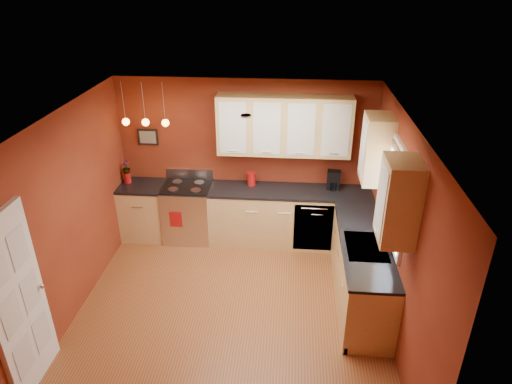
# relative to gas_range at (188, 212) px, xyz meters

# --- Properties ---
(floor) EXTENTS (4.20, 4.20, 0.00)m
(floor) POSITION_rel_gas_range_xyz_m (0.92, -1.80, -0.48)
(floor) COLOR #94542B
(floor) RESTS_ON ground
(ceiling) EXTENTS (4.00, 4.20, 0.02)m
(ceiling) POSITION_rel_gas_range_xyz_m (0.92, -1.80, 2.12)
(ceiling) COLOR silver
(ceiling) RESTS_ON wall_back
(wall_back) EXTENTS (4.00, 0.02, 2.60)m
(wall_back) POSITION_rel_gas_range_xyz_m (0.92, 0.30, 0.82)
(wall_back) COLOR maroon
(wall_back) RESTS_ON floor
(wall_front) EXTENTS (4.00, 0.02, 2.60)m
(wall_front) POSITION_rel_gas_range_xyz_m (0.92, -3.90, 0.82)
(wall_front) COLOR maroon
(wall_front) RESTS_ON floor
(wall_left) EXTENTS (0.02, 4.20, 2.60)m
(wall_left) POSITION_rel_gas_range_xyz_m (-1.08, -1.80, 0.82)
(wall_left) COLOR maroon
(wall_left) RESTS_ON floor
(wall_right) EXTENTS (0.02, 4.20, 2.60)m
(wall_right) POSITION_rel_gas_range_xyz_m (2.92, -1.80, 0.82)
(wall_right) COLOR maroon
(wall_right) RESTS_ON floor
(base_cabinets_back_left) EXTENTS (0.70, 0.60, 0.90)m
(base_cabinets_back_left) POSITION_rel_gas_range_xyz_m (-0.73, -0.00, -0.03)
(base_cabinets_back_left) COLOR tan
(base_cabinets_back_left) RESTS_ON floor
(base_cabinets_back_right) EXTENTS (2.54, 0.60, 0.90)m
(base_cabinets_back_right) POSITION_rel_gas_range_xyz_m (1.65, -0.00, -0.03)
(base_cabinets_back_right) COLOR tan
(base_cabinets_back_right) RESTS_ON floor
(base_cabinets_right) EXTENTS (0.60, 2.10, 0.90)m
(base_cabinets_right) POSITION_rel_gas_range_xyz_m (2.62, -1.35, -0.03)
(base_cabinets_right) COLOR tan
(base_cabinets_right) RESTS_ON floor
(counter_back_left) EXTENTS (0.70, 0.62, 0.04)m
(counter_back_left) POSITION_rel_gas_range_xyz_m (-0.73, -0.00, 0.44)
(counter_back_left) COLOR black
(counter_back_left) RESTS_ON base_cabinets_back_left
(counter_back_right) EXTENTS (2.54, 0.62, 0.04)m
(counter_back_right) POSITION_rel_gas_range_xyz_m (1.65, -0.00, 0.44)
(counter_back_right) COLOR black
(counter_back_right) RESTS_ON base_cabinets_back_right
(counter_right) EXTENTS (0.62, 2.10, 0.04)m
(counter_right) POSITION_rel_gas_range_xyz_m (2.62, -1.35, 0.44)
(counter_right) COLOR black
(counter_right) RESTS_ON base_cabinets_right
(gas_range) EXTENTS (0.76, 0.64, 1.11)m
(gas_range) POSITION_rel_gas_range_xyz_m (0.00, 0.00, 0.00)
(gas_range) COLOR silver
(gas_range) RESTS_ON floor
(dishwasher_front) EXTENTS (0.60, 0.02, 0.80)m
(dishwasher_front) POSITION_rel_gas_range_xyz_m (2.02, -0.29, -0.03)
(dishwasher_front) COLOR silver
(dishwasher_front) RESTS_ON base_cabinets_back_right
(sink) EXTENTS (0.50, 0.70, 0.33)m
(sink) POSITION_rel_gas_range_xyz_m (2.62, -1.50, 0.43)
(sink) COLOR gray
(sink) RESTS_ON counter_right
(window) EXTENTS (0.06, 1.02, 1.22)m
(window) POSITION_rel_gas_range_xyz_m (2.89, -1.50, 1.21)
(window) COLOR white
(window) RESTS_ON wall_right
(door_left_wall) EXTENTS (0.12, 0.82, 2.05)m
(door_left_wall) POSITION_rel_gas_range_xyz_m (-1.05, -3.00, 0.54)
(door_left_wall) COLOR white
(door_left_wall) RESTS_ON floor
(upper_cabinets_back) EXTENTS (2.00, 0.35, 0.90)m
(upper_cabinets_back) POSITION_rel_gas_range_xyz_m (1.52, 0.12, 1.47)
(upper_cabinets_back) COLOR tan
(upper_cabinets_back) RESTS_ON wall_back
(upper_cabinets_right) EXTENTS (0.35, 1.95, 0.90)m
(upper_cabinets_right) POSITION_rel_gas_range_xyz_m (2.75, -1.48, 1.47)
(upper_cabinets_right) COLOR tan
(upper_cabinets_right) RESTS_ON wall_right
(wall_picture) EXTENTS (0.32, 0.03, 0.26)m
(wall_picture) POSITION_rel_gas_range_xyz_m (-0.63, 0.28, 1.17)
(wall_picture) COLOR black
(wall_picture) RESTS_ON wall_back
(pendant_lights) EXTENTS (0.71, 0.11, 0.66)m
(pendant_lights) POSITION_rel_gas_range_xyz_m (-0.53, -0.05, 1.53)
(pendant_lights) COLOR gray
(pendant_lights) RESTS_ON ceiling
(red_canister) EXTENTS (0.14, 0.14, 0.21)m
(red_canister) POSITION_rel_gas_range_xyz_m (1.03, 0.14, 0.57)
(red_canister) COLOR #A11111
(red_canister) RESTS_ON counter_back_right
(red_vase) EXTENTS (0.11, 0.11, 0.17)m
(red_vase) POSITION_rel_gas_range_xyz_m (-0.97, 0.06, 0.55)
(red_vase) COLOR #A11111
(red_vase) RESTS_ON counter_back_left
(flowers) EXTENTS (0.16, 0.16, 0.22)m
(flowers) POSITION_rel_gas_range_xyz_m (-0.97, 0.06, 0.72)
(flowers) COLOR #A11111
(flowers) RESTS_ON red_vase
(coffee_maker) EXTENTS (0.22, 0.22, 0.29)m
(coffee_maker) POSITION_rel_gas_range_xyz_m (2.32, 0.12, 0.59)
(coffee_maker) COLOR black
(coffee_maker) RESTS_ON counter_back_right
(soap_pump) EXTENTS (0.11, 0.11, 0.22)m
(soap_pump) POSITION_rel_gas_range_xyz_m (2.87, -1.61, 0.57)
(soap_pump) COLOR silver
(soap_pump) RESTS_ON counter_right
(dish_towel) EXTENTS (0.19, 0.01, 0.26)m
(dish_towel) POSITION_rel_gas_range_xyz_m (-0.13, -0.33, 0.04)
(dish_towel) COLOR #A11111
(dish_towel) RESTS_ON gas_range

